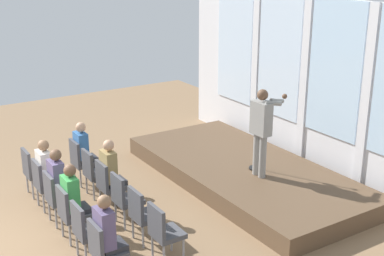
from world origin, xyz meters
The scene contains 22 objects.
rear_partition centered at (0.05, 6.57, 1.91)m, with size 8.12×0.14×3.67m.
stage_platform centered at (0.00, 5.01, 0.18)m, with size 5.48×2.55×0.37m, color brown.
speaker centered at (0.59, 4.90, 1.37)m, with size 0.52×0.69×1.73m.
mic_stand centered at (0.29, 5.05, 0.70)m, with size 0.28×0.28×1.55m.
chair_r0_c0 centered at (-1.69, 2.12, 0.53)m, with size 0.46×0.44×0.94m.
audience_r0_c0 centered at (-1.69, 2.20, 0.73)m, with size 0.36×0.39×1.31m.
chair_r0_c1 centered at (-1.01, 2.12, 0.53)m, with size 0.46×0.44×0.94m.
chair_r0_c2 centered at (-0.34, 2.12, 0.53)m, with size 0.46×0.44×0.94m.
audience_r0_c2 centered at (-0.34, 2.20, 0.75)m, with size 0.36×0.39×1.35m.
chair_r0_c3 centered at (0.34, 2.12, 0.53)m, with size 0.46×0.44×0.94m.
chair_r0_c4 centered at (1.01, 2.12, 0.53)m, with size 0.46×0.44×0.94m.
chair_r0_c5 centered at (1.69, 2.12, 0.53)m, with size 0.46×0.44×0.94m.
chair_r1_c0 centered at (-1.69, 1.16, 0.53)m, with size 0.46×0.44×0.94m.
chair_r1_c1 centered at (-1.01, 1.16, 0.53)m, with size 0.46×0.44×0.94m.
audience_r1_c1 centered at (-1.01, 1.24, 0.74)m, with size 0.36×0.39×1.33m.
chair_r1_c2 centered at (-0.34, 1.16, 0.53)m, with size 0.46×0.44×0.94m.
audience_r1_c2 centered at (-0.34, 1.24, 0.76)m, with size 0.36×0.39×1.36m.
chair_r1_c3 centered at (0.34, 1.16, 0.53)m, with size 0.46×0.44×0.94m.
audience_r1_c3 centered at (0.34, 1.24, 0.74)m, with size 0.36×0.39×1.33m.
chair_r1_c4 centered at (1.01, 1.16, 0.53)m, with size 0.46×0.44×0.94m.
chair_r1_c5 centered at (1.69, 1.16, 0.53)m, with size 0.46×0.44×0.94m.
audience_r1_c5 centered at (1.69, 1.24, 0.74)m, with size 0.36×0.39×1.34m.
Camera 1 is at (7.83, -1.28, 4.49)m, focal length 49.11 mm.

